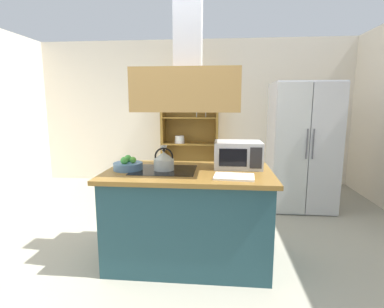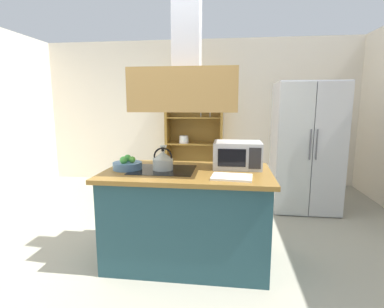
# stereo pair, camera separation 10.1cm
# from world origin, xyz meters

# --- Properties ---
(ground_plane) EXTENTS (7.80, 7.80, 0.00)m
(ground_plane) POSITION_xyz_m (0.00, 0.00, 0.00)
(ground_plane) COLOR gray
(wall_back) EXTENTS (6.00, 0.12, 2.70)m
(wall_back) POSITION_xyz_m (0.00, 3.00, 1.35)
(wall_back) COLOR silver
(wall_back) RESTS_ON ground
(kitchen_island) EXTENTS (1.57, 0.92, 0.90)m
(kitchen_island) POSITION_xyz_m (0.25, -0.04, 0.45)
(kitchen_island) COLOR #21444C
(kitchen_island) RESTS_ON ground
(range_hood) EXTENTS (0.90, 0.70, 1.24)m
(range_hood) POSITION_xyz_m (0.25, -0.04, 1.75)
(range_hood) COLOR #B18344
(refrigerator) EXTENTS (0.90, 0.77, 1.82)m
(refrigerator) POSITION_xyz_m (1.73, 1.61, 0.91)
(refrigerator) COLOR #B0B1B9
(refrigerator) RESTS_ON ground
(dish_cabinet) EXTENTS (1.06, 0.40, 1.95)m
(dish_cabinet) POSITION_xyz_m (-0.02, 2.78, 0.87)
(dish_cabinet) COLOR olive
(dish_cabinet) RESTS_ON ground
(kettle) EXTENTS (0.19, 0.19, 0.22)m
(kettle) POSITION_xyz_m (0.01, -0.04, 0.99)
(kettle) COLOR #B3BDBA
(kettle) RESTS_ON kitchen_island
(cutting_board) EXTENTS (0.36, 0.27, 0.02)m
(cutting_board) POSITION_xyz_m (0.67, -0.27, 0.91)
(cutting_board) COLOR white
(cutting_board) RESTS_ON kitchen_island
(microwave) EXTENTS (0.46, 0.35, 0.26)m
(microwave) POSITION_xyz_m (0.72, 0.15, 1.03)
(microwave) COLOR #B7BABF
(microwave) RESTS_ON kitchen_island
(wine_glass_on_counter) EXTENTS (0.08, 0.08, 0.21)m
(wine_glass_on_counter) POSITION_xyz_m (-0.03, 0.18, 1.05)
(wine_glass_on_counter) COLOR silver
(wine_glass_on_counter) RESTS_ON kitchen_island
(fruit_bowl) EXTENTS (0.28, 0.28, 0.14)m
(fruit_bowl) POSITION_xyz_m (-0.33, -0.06, 0.94)
(fruit_bowl) COLOR #4C7299
(fruit_bowl) RESTS_ON kitchen_island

